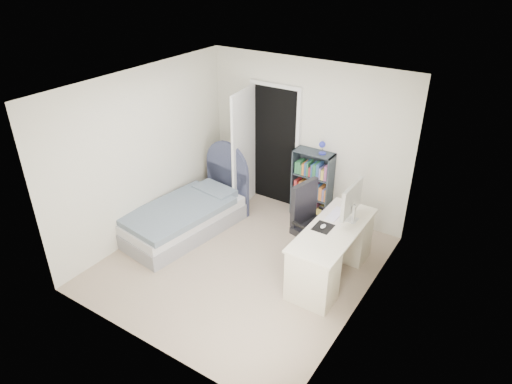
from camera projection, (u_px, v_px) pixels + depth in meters
The scene contains 8 objects.
room_shell at pixel (241, 183), 5.82m from camera, with size 3.50×3.70×2.60m.
door at pixel (255, 147), 7.41m from camera, with size 0.92×0.82×2.06m.
bed at pixel (188, 214), 7.03m from camera, with size 1.16×2.06×1.20m.
nightstand at pixel (225, 171), 8.02m from camera, with size 0.44×0.44×0.63m.
floor_lamp at pixel (238, 169), 7.82m from camera, with size 0.19×0.19×1.33m.
bookcase at pixel (312, 187), 7.29m from camera, with size 0.63×0.27×1.35m.
desk at pixel (332, 250), 5.97m from camera, with size 0.62×1.55×1.27m.
office_chair at pixel (311, 221), 6.17m from camera, with size 0.64×0.66×1.18m.
Camera 1 is at (2.98, -4.23, 3.94)m, focal length 32.00 mm.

